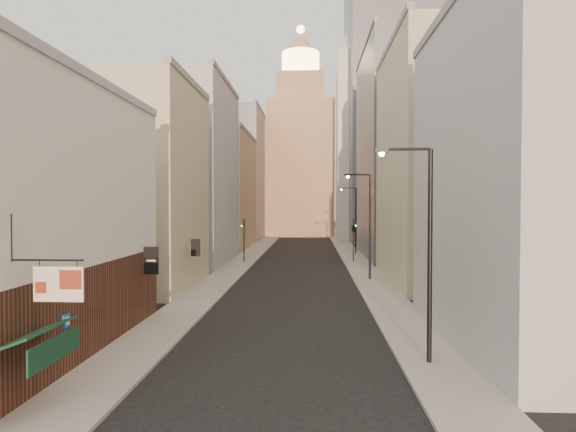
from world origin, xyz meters
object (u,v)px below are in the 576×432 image
object	(u,v)px
streetlamp_mid	(367,220)
streetlamp_far	(354,216)
streetlamp_near	(424,242)
traffic_light_left	(244,231)
traffic_light_right	(354,228)
clock_tower	(300,153)
white_tower	(358,140)

from	to	relation	value
streetlamp_mid	streetlamp_far	size ratio (longest dim) A/B	1.04
streetlamp_near	streetlamp_mid	bearing A→B (deg)	89.56
streetlamp_near	traffic_light_left	bearing A→B (deg)	109.87
streetlamp_mid	traffic_light_right	world-z (taller)	streetlamp_mid
clock_tower	streetlamp_mid	size ratio (longest dim) A/B	4.85
clock_tower	streetlamp_mid	distance (m)	63.31
streetlamp_near	streetlamp_far	distance (m)	44.29
streetlamp_near	streetlamp_mid	xyz separation A→B (m)	(0.23, 21.99, 0.17)
traffic_light_left	clock_tower	bearing A→B (deg)	-116.09
streetlamp_far	traffic_light_right	size ratio (longest dim) A/B	1.77
traffic_light_left	white_tower	bearing A→B (deg)	-134.68
streetlamp_near	traffic_light_right	size ratio (longest dim) A/B	1.79
streetlamp_mid	traffic_light_right	distance (m)	13.12
clock_tower	traffic_light_right	bearing A→B (deg)	-81.62
streetlamp_far	traffic_light_left	world-z (taller)	streetlamp_far
streetlamp_near	traffic_light_right	xyz separation A→B (m)	(0.17, 35.03, -1.20)
clock_tower	streetlamp_mid	xyz separation A→B (m)	(7.22, -61.67, -12.34)
clock_tower	traffic_light_left	distance (m)	51.64
white_tower	traffic_light_left	distance (m)	41.77
clock_tower	streetlamp_mid	world-z (taller)	clock_tower
streetlamp_near	traffic_light_left	world-z (taller)	streetlamp_near
white_tower	clock_tower	bearing A→B (deg)	128.16
clock_tower	streetlamp_far	bearing A→B (deg)	-78.45
traffic_light_right	streetlamp_near	bearing A→B (deg)	99.25
streetlamp_near	traffic_light_left	distance (m)	36.42
white_tower	streetlamp_far	world-z (taller)	white_tower
traffic_light_right	streetlamp_far	bearing A→B (deg)	-85.90
streetlamp_mid	clock_tower	bearing A→B (deg)	80.10
streetlamp_mid	traffic_light_left	size ratio (longest dim) A/B	1.85
streetlamp_far	traffic_light_left	bearing A→B (deg)	-147.70
streetlamp_mid	traffic_light_left	xyz separation A→B (m)	(-12.50, 12.27, -1.72)
white_tower	streetlamp_near	bearing A→B (deg)	-93.29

